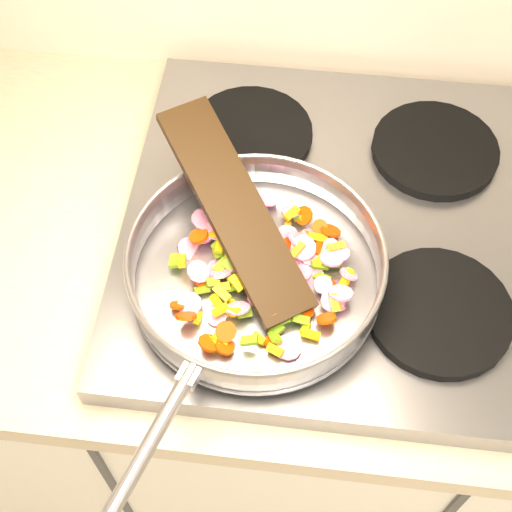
# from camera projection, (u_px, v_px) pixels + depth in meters

# --- Properties ---
(cooktop) EXTENTS (0.60, 0.60, 0.04)m
(cooktop) POSITION_uv_depth(u_px,v_px,m) (335.00, 226.00, 1.03)
(cooktop) COLOR #939399
(cooktop) RESTS_ON counter_top
(grate_fl) EXTENTS (0.19, 0.19, 0.02)m
(grate_fl) POSITION_uv_depth(u_px,v_px,m) (225.00, 290.00, 0.94)
(grate_fl) COLOR black
(grate_fl) RESTS_ON cooktop
(grate_fr) EXTENTS (0.19, 0.19, 0.02)m
(grate_fr) POSITION_uv_depth(u_px,v_px,m) (439.00, 312.00, 0.92)
(grate_fr) COLOR black
(grate_fr) RESTS_ON cooktop
(grate_bl) EXTENTS (0.19, 0.19, 0.02)m
(grate_bl) POSITION_uv_depth(u_px,v_px,m) (251.00, 133.00, 1.09)
(grate_bl) COLOR black
(grate_bl) RESTS_ON cooktop
(grate_br) EXTENTS (0.19, 0.19, 0.02)m
(grate_br) POSITION_uv_depth(u_px,v_px,m) (435.00, 150.00, 1.07)
(grate_br) COLOR black
(grate_br) RESTS_ON cooktop
(saute_pan) EXTENTS (0.37, 0.53, 0.06)m
(saute_pan) POSITION_uv_depth(u_px,v_px,m) (255.00, 266.00, 0.91)
(saute_pan) COLOR #9E9EA5
(saute_pan) RESTS_ON grate_fl
(vegetable_heap) EXTENTS (0.25, 0.26, 0.05)m
(vegetable_heap) POSITION_uv_depth(u_px,v_px,m) (264.00, 268.00, 0.92)
(vegetable_heap) COLOR yellow
(vegetable_heap) RESTS_ON saute_pan
(wooden_spatula) EXTENTS (0.24, 0.30, 0.10)m
(wooden_spatula) POSITION_uv_depth(u_px,v_px,m) (234.00, 208.00, 0.92)
(wooden_spatula) COLOR black
(wooden_spatula) RESTS_ON saute_pan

